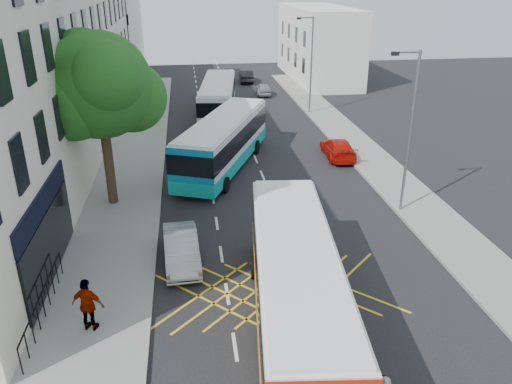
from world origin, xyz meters
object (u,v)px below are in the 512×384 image
object	(u,v)px
lamp_far	(310,60)
distant_car_dark	(246,76)
lamp_near	(409,125)
bus_far	(218,99)
bus_near	(296,285)
parked_car_silver	(181,249)
street_tree	(99,87)
pedestrian_far	(88,305)
distant_car_silver	(264,89)
bus_mid	(224,142)
red_hatchback	(338,148)
distant_car_grey	(216,88)

from	to	relation	value
lamp_far	distant_car_dark	xyz separation A→B (m)	(-3.70, 14.95, -3.93)
lamp_near	bus_far	bearing A→B (deg)	111.93
bus_near	bus_far	bearing A→B (deg)	97.63
lamp_far	parked_car_silver	size ratio (longest dim) A/B	1.98
lamp_far	bus_far	world-z (taller)	lamp_far
street_tree	bus_near	size ratio (longest dim) A/B	0.75
parked_car_silver	lamp_far	bearing A→B (deg)	61.27
parked_car_silver	pedestrian_far	world-z (taller)	pedestrian_far
street_tree	distant_car_silver	bearing A→B (deg)	64.47
lamp_far	distant_car_dark	world-z (taller)	lamp_far
bus_far	parked_car_silver	xyz separation A→B (m)	(-3.18, -23.10, -0.99)
distant_car_dark	parked_car_silver	bearing A→B (deg)	81.44
bus_mid	distant_car_dark	size ratio (longest dim) A/B	2.77
red_hatchback	bus_mid	bearing A→B (deg)	9.10
distant_car_grey	pedestrian_far	distance (m)	36.67
lamp_far	pedestrian_far	world-z (taller)	lamp_far
lamp_far	parked_car_silver	xyz separation A→B (m)	(-11.10, -23.44, -3.95)
lamp_far	distant_car_silver	xyz separation A→B (m)	(-2.72, 8.06, -4.02)
bus_far	lamp_far	bearing A→B (deg)	9.56
street_tree	distant_car_silver	size ratio (longest dim) A/B	2.52
red_hatchback	distant_car_grey	xyz separation A→B (m)	(-6.80, 19.86, 0.07)
street_tree	distant_car_grey	xyz separation A→B (m)	(7.21, 25.51, -5.59)
lamp_near	lamp_far	size ratio (longest dim) A/B	1.00
street_tree	bus_far	bearing A→B (deg)	67.86
street_tree	bus_near	bearing A→B (deg)	-56.34
distant_car_silver	bus_near	bearing A→B (deg)	85.72
bus_near	pedestrian_far	xyz separation A→B (m)	(-6.93, 0.66, -0.57)
lamp_near	lamp_far	bearing A→B (deg)	90.00
distant_car_silver	lamp_near	bearing A→B (deg)	98.35
lamp_near	distant_car_grey	xyz separation A→B (m)	(-7.49, 28.47, -3.91)
lamp_near	pedestrian_far	world-z (taller)	lamp_near
lamp_near	pedestrian_far	xyz separation A→B (m)	(-14.17, -7.59, -3.49)
red_hatchback	distant_car_grey	size ratio (longest dim) A/B	0.86
parked_car_silver	pedestrian_far	size ratio (longest dim) A/B	2.07
street_tree	parked_car_silver	size ratio (longest dim) A/B	2.17
lamp_far	distant_car_grey	xyz separation A→B (m)	(-7.49, 8.47, -3.91)
distant_car_grey	distant_car_dark	distance (m)	7.50
street_tree	bus_mid	distance (m)	9.15
bus_far	bus_near	bearing A→B (deg)	-81.53
street_tree	distant_car_grey	distance (m)	27.09
lamp_near	distant_car_silver	bearing A→B (deg)	95.54
distant_car_grey	bus_far	bearing A→B (deg)	-90.84
distant_car_grey	distant_car_dark	bearing A→B (deg)	61.49
distant_car_dark	pedestrian_far	world-z (taller)	pedestrian_far
lamp_far	bus_near	xyz separation A→B (m)	(-7.24, -28.25, -2.92)
lamp_far	bus_mid	distance (m)	15.14
distant_car_dark	bus_near	bearing A→B (deg)	87.66
distant_car_silver	distant_car_dark	world-z (taller)	distant_car_dark
street_tree	bus_far	xyz separation A→B (m)	(6.79, 16.69, -4.63)
bus_mid	red_hatchback	size ratio (longest dim) A/B	2.66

